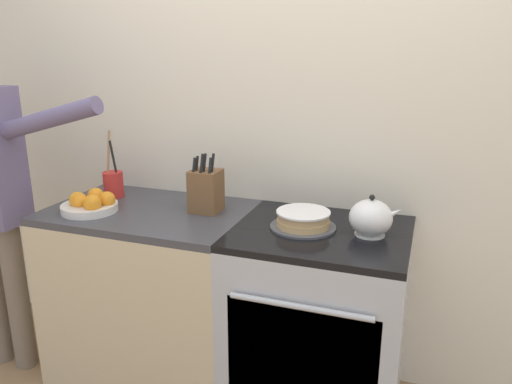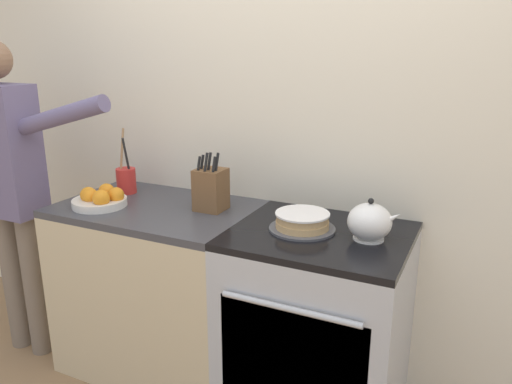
{
  "view_description": "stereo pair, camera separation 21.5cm",
  "coord_description": "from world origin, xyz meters",
  "px_view_note": "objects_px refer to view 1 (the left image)",
  "views": [
    {
      "loc": [
        0.65,
        -1.65,
        1.65
      ],
      "look_at": [
        -0.05,
        0.29,
        1.04
      ],
      "focal_mm": 35.0,
      "sensor_mm": 36.0,
      "label": 1
    },
    {
      "loc": [
        0.84,
        -1.57,
        1.65
      ],
      "look_at": [
        -0.05,
        0.29,
        1.04
      ],
      "focal_mm": 35.0,
      "sensor_mm": 36.0,
      "label": 2
    }
  ],
  "objects_px": {
    "layer_cake": "(303,220)",
    "fruit_bowl": "(90,204)",
    "utensil_crock": "(113,183)",
    "tea_kettle": "(371,218)",
    "knife_block": "(206,190)",
    "stove_range": "(318,322)"
  },
  "relations": [
    {
      "from": "utensil_crock",
      "to": "tea_kettle",
      "type": "bearing_deg",
      "value": -4.56
    },
    {
      "from": "fruit_bowl",
      "to": "stove_range",
      "type": "bearing_deg",
      "value": 6.47
    },
    {
      "from": "tea_kettle",
      "to": "knife_block",
      "type": "height_order",
      "value": "knife_block"
    },
    {
      "from": "stove_range",
      "to": "fruit_bowl",
      "type": "bearing_deg",
      "value": -173.53
    },
    {
      "from": "stove_range",
      "to": "utensil_crock",
      "type": "xyz_separation_m",
      "value": [
        -1.12,
        0.12,
        0.52
      ]
    },
    {
      "from": "tea_kettle",
      "to": "knife_block",
      "type": "relative_size",
      "value": 0.77
    },
    {
      "from": "layer_cake",
      "to": "utensil_crock",
      "type": "height_order",
      "value": "utensil_crock"
    },
    {
      "from": "layer_cake",
      "to": "fruit_bowl",
      "type": "xyz_separation_m",
      "value": [
        -1.0,
        -0.12,
        0.0
      ]
    },
    {
      "from": "stove_range",
      "to": "layer_cake",
      "type": "height_order",
      "value": "layer_cake"
    },
    {
      "from": "layer_cake",
      "to": "utensil_crock",
      "type": "bearing_deg",
      "value": 173.52
    },
    {
      "from": "stove_range",
      "to": "layer_cake",
      "type": "xyz_separation_m",
      "value": [
        -0.08,
        0.0,
        0.48
      ]
    },
    {
      "from": "tea_kettle",
      "to": "knife_block",
      "type": "xyz_separation_m",
      "value": [
        -0.77,
        0.05,
        0.03
      ]
    },
    {
      "from": "layer_cake",
      "to": "tea_kettle",
      "type": "bearing_deg",
      "value": 2.53
    },
    {
      "from": "knife_block",
      "to": "utensil_crock",
      "type": "xyz_separation_m",
      "value": [
        -0.55,
        0.05,
        -0.03
      ]
    },
    {
      "from": "stove_range",
      "to": "layer_cake",
      "type": "distance_m",
      "value": 0.49
    },
    {
      "from": "utensil_crock",
      "to": "layer_cake",
      "type": "bearing_deg",
      "value": -6.48
    },
    {
      "from": "layer_cake",
      "to": "fruit_bowl",
      "type": "relative_size",
      "value": 1.09
    },
    {
      "from": "fruit_bowl",
      "to": "tea_kettle",
      "type": "bearing_deg",
      "value": 6.05
    },
    {
      "from": "layer_cake",
      "to": "fruit_bowl",
      "type": "height_order",
      "value": "fruit_bowl"
    },
    {
      "from": "utensil_crock",
      "to": "fruit_bowl",
      "type": "xyz_separation_m",
      "value": [
        0.04,
        -0.24,
        -0.03
      ]
    },
    {
      "from": "tea_kettle",
      "to": "utensil_crock",
      "type": "distance_m",
      "value": 1.33
    },
    {
      "from": "stove_range",
      "to": "layer_cake",
      "type": "bearing_deg",
      "value": 179.29
    }
  ]
}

